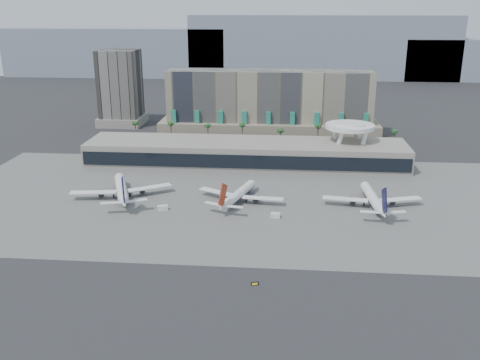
# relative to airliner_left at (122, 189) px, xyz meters

# --- Properties ---
(ground) EXTENTS (900.00, 900.00, 0.00)m
(ground) POSITION_rel_airliner_left_xyz_m (50.82, -51.43, -4.03)
(ground) COLOR #232326
(ground) RESTS_ON ground
(apron_pad) EXTENTS (260.00, 130.00, 0.06)m
(apron_pad) POSITION_rel_airliner_left_xyz_m (50.82, 3.57, -4.00)
(apron_pad) COLOR #5B5B59
(apron_pad) RESTS_ON ground
(mountain_ridge) EXTENTS (680.00, 60.00, 70.00)m
(mountain_ridge) POSITION_rel_airliner_left_xyz_m (78.70, 418.57, 25.86)
(mountain_ridge) COLOR gray
(mountain_ridge) RESTS_ON ground
(hotel) EXTENTS (140.00, 30.00, 42.00)m
(hotel) POSITION_rel_airliner_left_xyz_m (60.82, 122.98, 12.78)
(hotel) COLOR gray
(hotel) RESTS_ON ground
(office_tower) EXTENTS (30.00, 30.00, 52.00)m
(office_tower) POSITION_rel_airliner_left_xyz_m (-44.18, 148.57, 18.91)
(office_tower) COLOR black
(office_tower) RESTS_ON ground
(terminal) EXTENTS (170.00, 32.50, 14.50)m
(terminal) POSITION_rel_airliner_left_xyz_m (50.82, 58.41, 2.48)
(terminal) COLOR gray
(terminal) RESTS_ON ground
(saucer_structure) EXTENTS (26.00, 26.00, 21.89)m
(saucer_structure) POSITION_rel_airliner_left_xyz_m (105.82, 64.57, 14.42)
(saucer_structure) COLOR white
(saucer_structure) RESTS_ON ground
(palm_row) EXTENTS (157.80, 2.80, 13.10)m
(palm_row) POSITION_rel_airliner_left_xyz_m (57.82, 93.57, 6.46)
(palm_row) COLOR brown
(palm_row) RESTS_ON ground
(airliner_left) EXTENTS (42.90, 44.33, 15.98)m
(airliner_left) POSITION_rel_airliner_left_xyz_m (0.00, 0.00, 0.00)
(airliner_left) COLOR white
(airliner_left) RESTS_ON ground
(airliner_centre) EXTENTS (38.14, 39.49, 14.06)m
(airliner_centre) POSITION_rel_airliner_left_xyz_m (52.23, -0.78, -0.49)
(airliner_centre) COLOR white
(airliner_centre) RESTS_ON ground
(airliner_right) EXTENTS (42.38, 43.73, 15.09)m
(airliner_right) POSITION_rel_airliner_left_xyz_m (109.25, -1.80, -0.22)
(airliner_right) COLOR white
(airliner_right) RESTS_ON ground
(service_vehicle_a) EXTENTS (4.54, 3.15, 2.02)m
(service_vehicle_a) POSITION_rel_airliner_left_xyz_m (21.36, -13.25, -3.02)
(service_vehicle_a) COLOR white
(service_vehicle_a) RESTS_ON ground
(service_vehicle_b) EXTENTS (3.87, 2.47, 1.89)m
(service_vehicle_b) POSITION_rel_airliner_left_xyz_m (68.53, -17.41, -3.09)
(service_vehicle_b) COLOR silver
(service_vehicle_b) RESTS_ON ground
(taxiway_sign) EXTENTS (2.40, 0.98, 1.09)m
(taxiway_sign) POSITION_rel_airliner_left_xyz_m (63.45, -72.57, -3.49)
(taxiway_sign) COLOR black
(taxiway_sign) RESTS_ON ground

